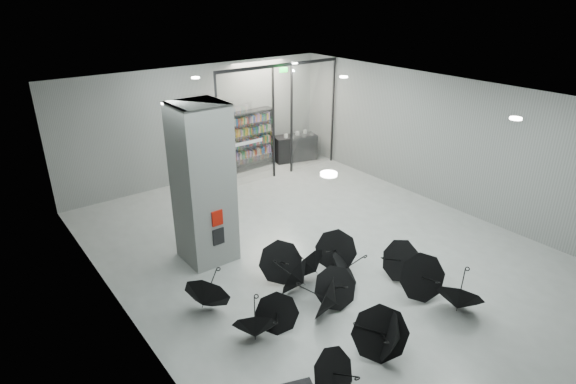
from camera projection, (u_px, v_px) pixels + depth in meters
room at (337, 153)px, 10.89m from camera, size 14.00×14.02×4.01m
column at (203, 185)px, 11.30m from camera, size 1.20×1.20×4.00m
fire_cabinet at (217, 218)px, 11.11m from camera, size 0.28×0.04×0.38m
info_panel at (219, 237)px, 11.31m from camera, size 0.30×0.03×0.42m
exit_sign at (284, 70)px, 15.69m from camera, size 0.30×0.06×0.15m
glass_partition at (280, 117)px, 16.49m from camera, size 5.06×0.08×4.00m
bookshelf at (249, 140)px, 17.54m from camera, size 2.03×0.49×2.22m
shop_counter at (295, 148)px, 18.62m from camera, size 1.79×1.07×1.01m
umbrella_cluster at (340, 295)px, 10.06m from camera, size 5.66×4.81×1.34m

